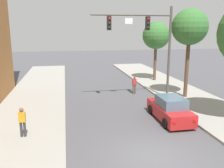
% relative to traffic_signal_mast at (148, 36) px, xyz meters
% --- Properties ---
extents(ground_plane, '(120.00, 120.00, 0.00)m').
position_rel_traffic_signal_mast_xyz_m(ground_plane, '(-2.75, -8.90, -5.34)').
color(ground_plane, '#4C4C51').
extents(traffic_signal_mast, '(6.56, 0.38, 7.50)m').
position_rel_traffic_signal_mast_xyz_m(traffic_signal_mast, '(0.00, 0.00, 0.00)').
color(traffic_signal_mast, '#514C47').
rests_on(traffic_signal_mast, sidewalk_right).
extents(car_lead_red, '(1.86, 4.25, 1.60)m').
position_rel_traffic_signal_mast_xyz_m(car_lead_red, '(0.01, -4.62, -4.62)').
color(car_lead_red, '#B21E1E').
rests_on(car_lead_red, ground).
extents(pedestrian_sidewalk_left_walker, '(0.36, 0.22, 1.64)m').
position_rel_traffic_signal_mast_xyz_m(pedestrian_sidewalk_left_walker, '(-9.00, -5.81, -4.28)').
color(pedestrian_sidewalk_left_walker, '#333338').
rests_on(pedestrian_sidewalk_left_walker, sidewalk_left).
extents(pedestrian_crossing_road, '(0.36, 0.22, 1.64)m').
position_rel_traffic_signal_mast_xyz_m(pedestrian_crossing_road, '(-0.41, 2.30, -4.43)').
color(pedestrian_crossing_road, brown).
rests_on(pedestrian_crossing_road, ground).
extents(street_tree_second, '(2.97, 2.97, 7.40)m').
position_rel_traffic_signal_mast_xyz_m(street_tree_second, '(3.52, 0.00, 0.66)').
color(street_tree_second, brown).
rests_on(street_tree_second, sidewalk_right).
extents(street_tree_third, '(3.04, 3.04, 6.60)m').
position_rel_traffic_signal_mast_xyz_m(street_tree_third, '(3.49, 7.34, -0.16)').
color(street_tree_third, brown).
rests_on(street_tree_third, sidewalk_right).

